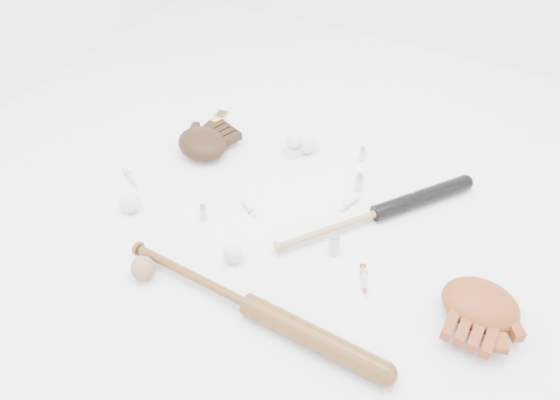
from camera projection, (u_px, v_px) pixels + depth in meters
The scene contains 20 objects.
bat_dark at pixel (377, 213), 1.96m from camera, with size 0.84×0.06×0.06m, color black, non-canonical shape.
bat_wood at pixel (249, 305), 1.67m from camera, with size 0.95×0.07×0.07m, color brown, non-canonical shape.
glove_dark at pixel (202, 143), 2.24m from camera, with size 0.27×0.27×0.10m, color black, non-canonical shape.
glove_tan at pixel (480, 304), 1.65m from camera, with size 0.28×0.28×0.10m, color brown, non-canonical shape.
trading_card at pixel (220, 115), 2.47m from camera, with size 0.06×0.08×0.00m, color gold.
pedestal at pixel (293, 151), 2.25m from camera, with size 0.06×0.06×0.04m, color white.
baseball_on_pedestal at pixel (293, 141), 2.22m from camera, with size 0.06×0.06×0.06m, color white.
baseball_left at pixel (130, 203), 1.99m from camera, with size 0.08×0.08×0.08m, color white.
baseball_upper at pixel (307, 144), 2.25m from camera, with size 0.08×0.08×0.08m, color white.
baseball_mid at pixel (233, 253), 1.82m from camera, with size 0.07×0.07×0.07m, color white.
baseball_aged at pixel (143, 268), 1.77m from camera, with size 0.08×0.08×0.08m, color #956847.
syringe_0 at pixel (131, 178), 2.14m from camera, with size 0.16×0.03×0.02m, color #ADBCC6, non-canonical shape.
syringe_1 at pixel (247, 206), 2.02m from camera, with size 0.14×0.02×0.02m, color #ADBCC6, non-canonical shape.
syringe_2 at pixel (351, 203), 2.04m from camera, with size 0.14×0.02×0.02m, color #ADBCC6, non-canonical shape.
syringe_3 at pixel (364, 281), 1.77m from camera, with size 0.15×0.03×0.02m, color #ADBCC6, non-canonical shape.
vial_0 at pixel (413, 200), 2.02m from camera, with size 0.02×0.02×0.06m, color silver.
vial_1 at pixel (362, 154), 2.21m from camera, with size 0.03×0.03×0.07m, color silver.
vial_2 at pixel (359, 182), 2.08m from camera, with size 0.03×0.03×0.08m, color silver.
vial_3 at pixel (334, 243), 1.84m from camera, with size 0.04×0.04×0.09m, color silver.
vial_4 at pixel (203, 212), 1.96m from camera, with size 0.03×0.03×0.07m, color silver.
Camera 1 is at (0.62, -1.25, 1.41)m, focal length 35.00 mm.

